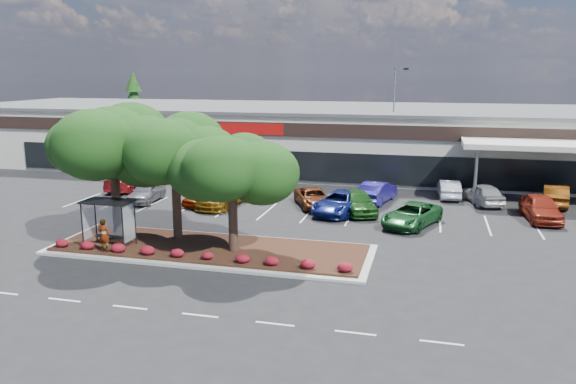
# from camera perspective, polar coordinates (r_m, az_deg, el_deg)

# --- Properties ---
(ground) EXTENTS (160.00, 160.00, 0.00)m
(ground) POSITION_cam_1_polar(r_m,az_deg,el_deg) (27.56, -7.17, -8.81)
(ground) COLOR black
(ground) RESTS_ON ground
(retail_store) EXTENTS (80.40, 25.20, 6.25)m
(retail_store) POSITION_cam_1_polar(r_m,az_deg,el_deg) (58.95, 4.96, 5.62)
(retail_store) COLOR beige
(retail_store) RESTS_ON ground
(landscape_island) EXTENTS (18.00, 6.00, 0.26)m
(landscape_island) POSITION_cam_1_polar(r_m,az_deg,el_deg) (31.72, -7.91, -5.75)
(landscape_island) COLOR #ACADA7
(landscape_island) RESTS_ON ground
(lane_markings) EXTENTS (33.12, 20.06, 0.01)m
(lane_markings) POSITION_cam_1_polar(r_m,az_deg,el_deg) (36.99, -1.48, -3.23)
(lane_markings) COLOR silver
(lane_markings) RESTS_ON ground
(shrub_row) EXTENTS (17.00, 0.80, 0.50)m
(shrub_row) POSITION_cam_1_polar(r_m,az_deg,el_deg) (29.77, -9.46, -6.23)
(shrub_row) COLOR maroon
(shrub_row) RESTS_ON landscape_island
(bus_shelter) EXTENTS (2.75, 1.55, 2.59)m
(bus_shelter) POSITION_cam_1_polar(r_m,az_deg,el_deg) (32.70, -17.69, -1.70)
(bus_shelter) COLOR black
(bus_shelter) RESTS_ON landscape_island
(island_tree_west) EXTENTS (7.20, 7.20, 7.89)m
(island_tree_west) POSITION_cam_1_polar(r_m,az_deg,el_deg) (33.88, -17.24, 2.07)
(island_tree_west) COLOR #1D3811
(island_tree_west) RESTS_ON landscape_island
(island_tree_mid) EXTENTS (6.60, 6.60, 7.32)m
(island_tree_mid) POSITION_cam_1_polar(r_m,az_deg,el_deg) (32.86, -11.36, 1.58)
(island_tree_mid) COLOR #1D3811
(island_tree_mid) RESTS_ON landscape_island
(island_tree_east) EXTENTS (5.80, 5.80, 6.50)m
(island_tree_east) POSITION_cam_1_polar(r_m,az_deg,el_deg) (30.05, -5.67, -0.01)
(island_tree_east) COLOR #1D3811
(island_tree_east) RESTS_ON landscape_island
(conifer_north_west) EXTENTS (4.40, 4.40, 10.00)m
(conifer_north_west) POSITION_cam_1_polar(r_m,az_deg,el_deg) (80.48, -15.33, 8.29)
(conifer_north_west) COLOR #1D3811
(conifer_north_west) RESTS_ON ground
(person_waiting) EXTENTS (0.68, 0.47, 1.81)m
(person_waiting) POSITION_cam_1_polar(r_m,az_deg,el_deg) (31.93, -18.20, -4.19)
(person_waiting) COLOR #594C47
(person_waiting) RESTS_ON landscape_island
(light_pole) EXTENTS (1.43, 0.54, 10.25)m
(light_pole) POSITION_cam_1_polar(r_m,az_deg,el_deg) (52.27, 10.72, 6.17)
(light_pole) COLOR #ACADA7
(light_pole) RESTS_ON ground
(car_0) EXTENTS (2.16, 4.58, 1.51)m
(car_0) POSITION_cam_1_polar(r_m,az_deg,el_deg) (44.42, -14.19, 0.01)
(car_0) COLOR slate
(car_0) RESTS_ON ground
(car_1) EXTENTS (2.59, 4.18, 1.33)m
(car_1) POSITION_cam_1_polar(r_m,az_deg,el_deg) (42.43, -8.53, -0.44)
(car_1) COLOR #781A01
(car_1) RESTS_ON ground
(car_2) EXTENTS (2.77, 5.84, 1.64)m
(car_2) POSITION_cam_1_polar(r_m,az_deg,el_deg) (41.92, -6.64, -0.32)
(car_2) COLOR brown
(car_2) RESTS_ON ground
(car_3) EXTENTS (3.99, 5.30, 1.34)m
(car_3) POSITION_cam_1_polar(r_m,az_deg,el_deg) (41.53, 2.59, -0.58)
(car_3) COLOR #622C11
(car_3) RESTS_ON ground
(car_4) EXTENTS (3.85, 6.09, 1.57)m
(car_4) POSITION_cam_1_polar(r_m,az_deg,el_deg) (39.61, 5.30, -1.08)
(car_4) COLOR navy
(car_4) RESTS_ON ground
(car_5) EXTENTS (3.70, 5.31, 1.68)m
(car_5) POSITION_cam_1_polar(r_m,az_deg,el_deg) (39.79, 7.09, -0.98)
(car_5) COLOR #1B4D17
(car_5) RESTS_ON ground
(car_6) EXTENTS (4.24, 5.81, 1.47)m
(car_6) POSITION_cam_1_polar(r_m,az_deg,el_deg) (37.18, 12.47, -2.27)
(car_6) COLOR #184D21
(car_6) RESTS_ON ground
(car_7) EXTENTS (2.46, 5.20, 1.72)m
(car_7) POSITION_cam_1_polar(r_m,az_deg,el_deg) (41.28, 24.29, -1.47)
(car_7) COLOR maroon
(car_7) RESTS_ON ground
(car_9) EXTENTS (2.39, 5.71, 1.65)m
(car_9) POSITION_cam_1_polar(r_m,az_deg,el_deg) (49.25, -15.75, 1.17)
(car_9) COLOR maroon
(car_9) RESTS_ON ground
(car_10) EXTENTS (2.31, 4.28, 1.38)m
(car_10) POSITION_cam_1_polar(r_m,az_deg,el_deg) (46.21, -7.22, 0.67)
(car_10) COLOR silver
(car_10) RESTS_ON ground
(car_12) EXTENTS (2.64, 5.54, 1.56)m
(car_12) POSITION_cam_1_polar(r_m,az_deg,el_deg) (48.90, -1.32, 1.50)
(car_12) COLOR black
(car_12) RESTS_ON ground
(car_13) EXTENTS (2.90, 5.29, 1.65)m
(car_13) POSITION_cam_1_polar(r_m,az_deg,el_deg) (43.31, 9.01, 0.02)
(car_13) COLOR navy
(car_13) RESTS_ON ground
(car_15) EXTENTS (1.87, 4.50, 1.45)m
(car_15) POSITION_cam_1_polar(r_m,az_deg,el_deg) (46.18, 16.02, 0.32)
(car_15) COLOR #B8BBC5
(car_15) RESTS_ON ground
(car_16) EXTENTS (3.20, 5.02, 1.59)m
(car_16) POSITION_cam_1_polar(r_m,az_deg,el_deg) (44.78, 19.23, -0.16)
(car_16) COLOR #B1B1B1
(car_16) RESTS_ON ground
(car_17) EXTENTS (2.50, 5.09, 1.60)m
(car_17) POSITION_cam_1_polar(r_m,az_deg,el_deg) (46.21, 25.54, -0.30)
(car_17) COLOR #632F08
(car_17) RESTS_ON ground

